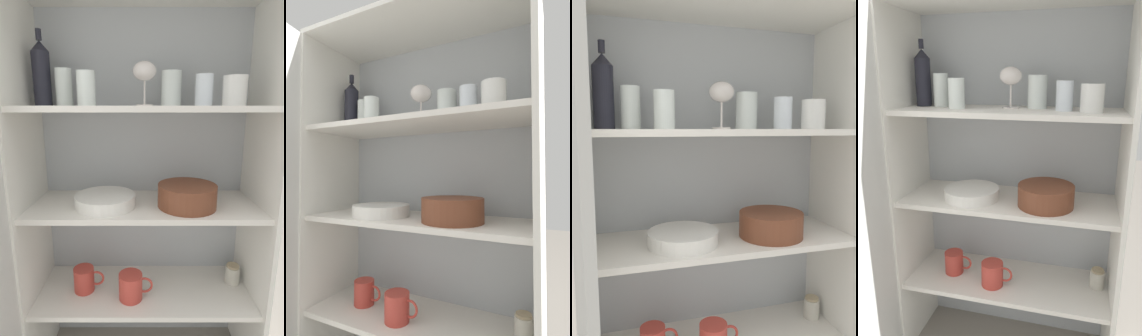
{
  "view_description": "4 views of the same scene",
  "coord_description": "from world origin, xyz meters",
  "views": [
    {
      "loc": [
        -0.01,
        -0.8,
        1.09
      ],
      "look_at": [
        -0.01,
        0.18,
        0.87
      ],
      "focal_mm": 28.0,
      "sensor_mm": 36.0,
      "label": 1
    },
    {
      "loc": [
        0.48,
        -0.73,
        0.9
      ],
      "look_at": [
        0.04,
        0.17,
        0.92
      ],
      "focal_mm": 28.0,
      "sensor_mm": 36.0,
      "label": 2
    },
    {
      "loc": [
        -0.34,
        -0.87,
        1.1
      ],
      "look_at": [
        -0.02,
        0.21,
        0.96
      ],
      "focal_mm": 35.0,
      "sensor_mm": 36.0,
      "label": 3
    },
    {
      "loc": [
        0.29,
        -1.07,
        1.22
      ],
      "look_at": [
        -0.04,
        0.16,
        0.86
      ],
      "focal_mm": 35.0,
      "sensor_mm": 36.0,
      "label": 4
    }
  ],
  "objects": [
    {
      "name": "coffee_mug_primary",
      "position": [
        -0.25,
        0.15,
        0.4
      ],
      "size": [
        0.13,
        0.08,
        0.1
      ],
      "color": "#BC3D33",
      "rests_on": "shelf_board_lower"
    },
    {
      "name": "cupboard_side_right",
      "position": [
        0.44,
        0.16,
        0.74
      ],
      "size": [
        0.02,
        0.36,
        1.47
      ],
      "primitive_type": "cube",
      "color": "white",
      "rests_on": "ground_plane"
    },
    {
      "name": "tumbler_glass_1",
      "position": [
        0.1,
        0.22,
        1.16
      ],
      "size": [
        0.08,
        0.08,
        0.13
      ],
      "color": "white",
      "rests_on": "shelf_board_upper"
    },
    {
      "name": "mixing_bowl_large",
      "position": [
        0.16,
        0.12,
        0.78
      ],
      "size": [
        0.22,
        0.22,
        0.08
      ],
      "color": "brown",
      "rests_on": "shelf_board_middle"
    },
    {
      "name": "cupboard_back_panel",
      "position": [
        0.0,
        0.33,
        0.74
      ],
      "size": [
        0.89,
        0.02,
        1.47
      ],
      "primitive_type": "cube",
      "color": "#B2B7BC",
      "rests_on": "ground_plane"
    },
    {
      "name": "tumbler_glass_0",
      "position": [
        -0.2,
        0.13,
        1.16
      ],
      "size": [
        0.06,
        0.06,
        0.12
      ],
      "color": "white",
      "rests_on": "shelf_board_upper"
    },
    {
      "name": "tumbler_glass_2",
      "position": [
        0.3,
        0.12,
        1.15
      ],
      "size": [
        0.08,
        0.08,
        0.1
      ],
      "color": "white",
      "rests_on": "shelf_board_upper"
    },
    {
      "name": "tumbler_glass_4",
      "position": [
        0.21,
        0.15,
        1.15
      ],
      "size": [
        0.06,
        0.06,
        0.11
      ],
      "color": "white",
      "rests_on": "shelf_board_upper"
    },
    {
      "name": "tumbler_glass_3",
      "position": [
        -0.3,
        0.2,
        1.16
      ],
      "size": [
        0.06,
        0.06,
        0.13
      ],
      "color": "white",
      "rests_on": "shelf_board_upper"
    },
    {
      "name": "shelf_board_middle",
      "position": [
        0.0,
        0.16,
        0.72
      ],
      "size": [
        0.86,
        0.32,
        0.02
      ],
      "primitive_type": "cube",
      "color": "silver"
    },
    {
      "name": "shelf_board_upper",
      "position": [
        0.0,
        0.16,
        1.09
      ],
      "size": [
        0.86,
        0.32,
        0.02
      ],
      "primitive_type": "cube",
      "color": "silver"
    },
    {
      "name": "shelf_board_lower",
      "position": [
        0.0,
        0.16,
        0.34
      ],
      "size": [
        0.86,
        0.32,
        0.02
      ],
      "primitive_type": "cube",
      "color": "silver"
    },
    {
      "name": "plate_stack_white",
      "position": [
        -0.15,
        0.13,
        0.75
      ],
      "size": [
        0.23,
        0.23,
        0.04
      ],
      "color": "white",
      "rests_on": "shelf_board_middle"
    },
    {
      "name": "coffee_mug_extra_1",
      "position": [
        -0.05,
        0.1,
        0.4
      ],
      "size": [
        0.14,
        0.09,
        0.1
      ],
      "color": "#BC3D33",
      "rests_on": "shelf_board_lower"
    },
    {
      "name": "storage_jar",
      "position": [
        0.38,
        0.2,
        0.39
      ],
      "size": [
        0.06,
        0.06,
        0.08
      ],
      "color": "beige",
      "rests_on": "shelf_board_lower"
    },
    {
      "name": "wine_glass_0",
      "position": [
        0.0,
        0.19,
        1.22
      ],
      "size": [
        0.09,
        0.09,
        0.16
      ],
      "color": "silver",
      "rests_on": "shelf_board_upper"
    },
    {
      "name": "wine_bottle",
      "position": [
        -0.38,
        0.2,
        1.21
      ],
      "size": [
        0.06,
        0.06,
        0.26
      ],
      "color": "black",
      "rests_on": "shelf_board_upper"
    },
    {
      "name": "cupboard_side_left",
      "position": [
        -0.44,
        0.16,
        0.74
      ],
      "size": [
        0.02,
        0.36,
        1.47
      ],
      "primitive_type": "cube",
      "color": "white",
      "rests_on": "ground_plane"
    }
  ]
}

